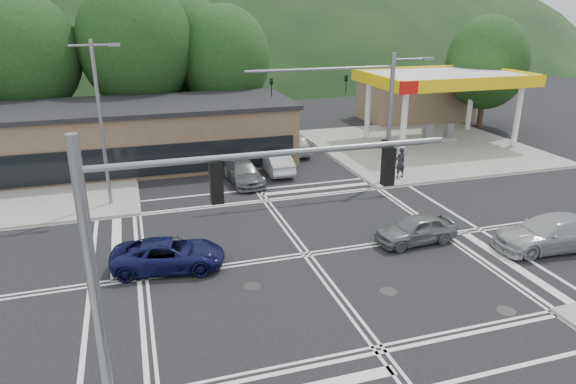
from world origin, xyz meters
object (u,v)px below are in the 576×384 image
object	(u,v)px
car_grey_center	(416,229)
car_queue_a	(276,162)
car_blue_west	(169,255)
car_northbound	(243,172)
car_silver_east	(550,233)
pedestrian	(400,163)
car_queue_b	(294,143)

from	to	relation	value
car_grey_center	car_queue_a	xyz separation A→B (m)	(-3.27, 12.54, 0.05)
car_blue_west	car_northbound	world-z (taller)	car_northbound
car_grey_center	car_silver_east	world-z (taller)	car_silver_east
car_northbound	pedestrian	bearing A→B (deg)	-17.13
car_blue_west	car_grey_center	distance (m)	11.39
car_blue_west	car_northbound	distance (m)	11.67
car_queue_a	car_queue_b	xyz separation A→B (m)	(2.70, 4.26, 0.07)
car_blue_west	car_silver_east	xyz separation A→B (m)	(16.91, -3.20, 0.12)
car_northbound	car_silver_east	bearing A→B (deg)	-52.91
car_blue_west	car_grey_center	xyz separation A→B (m)	(11.37, -0.80, 0.02)
car_northbound	car_blue_west	bearing A→B (deg)	-121.35
pedestrian	car_blue_west	bearing A→B (deg)	17.56
car_queue_b	car_northbound	xyz separation A→B (m)	(-5.27, -5.72, -0.12)
car_blue_west	car_queue_a	size ratio (longest dim) A/B	1.07
car_queue_b	pedestrian	distance (m)	9.32
car_queue_b	car_grey_center	bearing A→B (deg)	98.04
car_silver_east	car_queue_b	size ratio (longest dim) A/B	1.14
car_blue_west	car_northbound	bearing A→B (deg)	-19.36
car_silver_east	pedestrian	bearing A→B (deg)	-167.05
car_queue_a	car_northbound	world-z (taller)	car_queue_a
car_grey_center	car_northbound	distance (m)	12.53
car_silver_east	pedestrian	world-z (taller)	pedestrian
car_silver_east	pedestrian	distance (m)	11.17
car_blue_west	pedestrian	world-z (taller)	pedestrian
car_northbound	car_queue_a	bearing A→B (deg)	26.60
car_northbound	pedestrian	world-z (taller)	pedestrian
car_grey_center	car_silver_east	xyz separation A→B (m)	(5.54, -2.40, 0.10)
car_silver_east	car_blue_west	bearing A→B (deg)	-96.15
car_silver_east	pedestrian	size ratio (longest dim) A/B	2.70
car_northbound	car_grey_center	bearing A→B (deg)	-65.29
car_grey_center	pedestrian	size ratio (longest dim) A/B	2.00
car_silver_east	car_queue_b	xyz separation A→B (m)	(-6.12, 19.20, 0.03)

